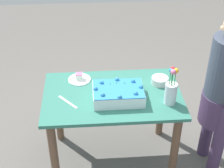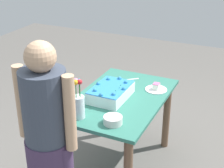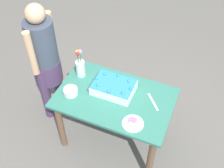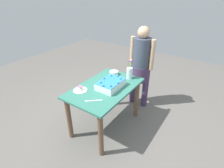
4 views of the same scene
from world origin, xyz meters
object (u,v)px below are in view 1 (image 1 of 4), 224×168
Objects in this scene: flower_vase at (171,91)px; cake_knife at (68,102)px; sheet_cake at (118,94)px; person_standing at (223,88)px; fruit_bowl at (160,81)px; serving_plate_with_slice at (79,78)px.

cake_knife is at bearing 175.26° from flower_vase.
flower_vase is (0.41, -0.08, 0.06)m from sheet_cake.
sheet_cake is at bearing 51.31° from cake_knife.
cake_knife is 1.26m from person_standing.
person_standing is at bearing -30.95° from fruit_bowl.
flower_vase is (0.73, -0.39, 0.10)m from serving_plate_with_slice.
sheet_cake is 1.80× the size of cake_knife.
sheet_cake is at bearing -152.55° from fruit_bowl.
cake_knife is at bearing -164.99° from fruit_bowl.
sheet_cake is 0.42m from flower_vase.
fruit_bowl is at bearing -8.82° from serving_plate_with_slice.
fruit_bowl is 0.54m from person_standing.
fruit_bowl is at bearing 27.45° from sheet_cake.
cake_knife is at bearing -106.16° from serving_plate_with_slice.
flower_vase is 2.26× the size of fruit_bowl.
flower_vase reaches higher than fruit_bowl.
serving_plate_with_slice reaches higher than fruit_bowl.
person_standing is at bearing -18.27° from serving_plate_with_slice.
cake_knife is 0.69× the size of flower_vase.
flower_vase is 0.43m from person_standing.
sheet_cake is 0.43m from fruit_bowl.
sheet_cake is 2.05× the size of serving_plate_with_slice.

